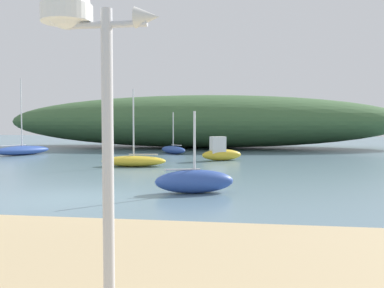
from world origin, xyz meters
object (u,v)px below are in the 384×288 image
at_px(sailboat_far_right, 22,150).
at_px(mast_structure, 80,43).
at_px(sailboat_east_reach, 194,181).
at_px(sailboat_off_point, 134,161).
at_px(sailboat_near_shore, 173,150).
at_px(motorboat_west_reach, 221,152).

bearing_deg(sailboat_far_right, mast_structure, -58.38).
bearing_deg(sailboat_east_reach, sailboat_off_point, 119.19).
xyz_separation_m(mast_structure, sailboat_far_right, (-14.82, 24.08, -2.83)).
distance_m(sailboat_east_reach, sailboat_far_right, 20.50).
bearing_deg(sailboat_near_shore, motorboat_west_reach, -52.09).
height_order(mast_structure, sailboat_off_point, sailboat_off_point).
xyz_separation_m(motorboat_west_reach, sailboat_near_shore, (-3.97, 5.10, -0.22)).
distance_m(motorboat_west_reach, sailboat_near_shore, 6.47).
distance_m(motorboat_west_reach, sailboat_off_point, 6.03).
xyz_separation_m(mast_structure, sailboat_east_reach, (-0.19, 9.72, -2.79)).
distance_m(mast_structure, sailboat_far_right, 28.42).
distance_m(sailboat_near_shore, sailboat_far_right, 10.94).
xyz_separation_m(sailboat_east_reach, sailboat_far_right, (-14.63, 14.36, -0.04)).
relative_size(mast_structure, motorboat_west_reach, 1.38).
distance_m(mast_structure, motorboat_west_reach, 21.97).
xyz_separation_m(motorboat_west_reach, sailboat_far_right, (-14.54, 2.27, -0.17)).
xyz_separation_m(mast_structure, motorboat_west_reach, (-0.29, 21.81, -2.66)).
bearing_deg(sailboat_far_right, motorboat_west_reach, -8.86).
distance_m(mast_structure, sailboat_off_point, 18.43).
bearing_deg(motorboat_west_reach, sailboat_off_point, -135.81).
relative_size(sailboat_near_shore, sailboat_east_reach, 1.12).
height_order(mast_structure, sailboat_near_shore, mast_structure).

